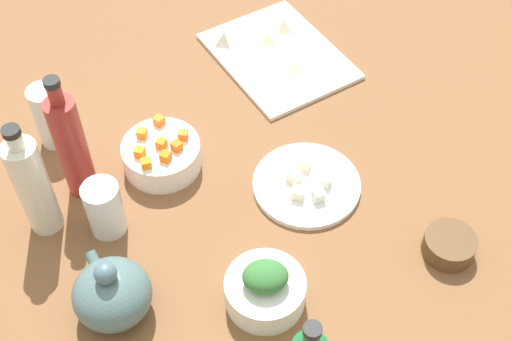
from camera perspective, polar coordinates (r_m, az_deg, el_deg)
The scene contains 29 objects.
tabletop at distance 134.37cm, azimuth -0.00°, elevation -1.77°, with size 190.00×190.00×3.00cm, color brown.
cutting_board at distance 159.38cm, azimuth 1.88°, elevation 9.54°, with size 32.70×25.29×1.00cm, color silver.
plate_tofu at distance 133.12cm, azimuth 4.25°, elevation -1.19°, with size 21.07×21.07×1.20cm, color white.
bowl_greens at distance 117.01cm, azimuth 0.77°, elevation -10.08°, with size 13.82×13.82×5.55cm, color white.
bowl_carrots at distance 135.94cm, azimuth -7.89°, elevation 1.28°, with size 15.47×15.47×5.71cm, color white.
bowl_small_side at distance 127.58cm, azimuth 15.86°, elevation -6.03°, with size 9.38×9.38×4.04cm, color brown.
teapot at distance 116.32cm, azimuth -11.97°, elevation -10.03°, with size 15.05×13.16×13.64cm.
bottle_0 at distance 128.19cm, azimuth -15.20°, elevation 2.00°, with size 5.62×5.62×28.45cm.
bottle_1 at distance 125.31cm, azimuth -18.17°, elevation -1.22°, with size 6.09×6.09×25.66cm.
drinking_glass_0 at distance 125.83cm, azimuth -12.56°, elevation -3.12°, with size 6.80×6.80×11.50cm, color white.
drinking_glass_1 at distance 142.37cm, azimuth -16.88°, elevation 4.39°, with size 6.31×6.31×13.86cm, color white.
carrot_cube_0 at distance 132.90cm, azimuth -7.93°, elevation 2.24°, with size 1.80×1.80×1.80cm, color orange.
carrot_cube_1 at distance 132.12cm, azimuth -6.66°, elevation 2.05°, with size 1.80×1.80×1.80cm, color orange.
carrot_cube_2 at distance 130.60cm, azimuth -7.59°, elevation 1.17°, with size 1.80×1.80×1.80cm, color orange.
carrot_cube_3 at distance 130.00cm, azimuth -9.17°, elevation 0.59°, with size 1.80×1.80×1.80cm, color orange.
carrot_cube_4 at distance 135.34cm, azimuth -9.54°, elevation 3.09°, with size 1.80×1.80×1.80cm, color orange.
carrot_cube_5 at distance 133.92cm, azimuth -6.11°, elevation 2.97°, with size 1.80×1.80×1.80cm, color orange.
carrot_cube_6 at distance 137.20cm, azimuth -8.12°, elevation 4.15°, with size 1.80×1.80×1.80cm, color orange.
carrot_cube_7 at distance 132.05cm, azimuth -9.72°, elevation 1.51°, with size 1.80×1.80×1.80cm, color orange.
chopped_greens_mound at distance 112.81cm, azimuth 0.79°, elevation -8.86°, with size 7.72×6.33×4.16cm, color #346D34.
tofu_cube_0 at distance 134.24cm, azimuth 4.05°, elevation 0.56°, with size 2.20×2.20×2.20cm, color #FBEAC9.
tofu_cube_1 at distance 131.99cm, azimuth 3.18°, elevation -0.54°, with size 2.20×2.20×2.20cm, color #F4E6CC.
tofu_cube_2 at distance 131.91cm, azimuth 5.77°, elevation -0.83°, with size 2.20×2.20×2.20cm, color white.
tofu_cube_3 at distance 129.53cm, azimuth 5.25°, elevation -2.08°, with size 2.20×2.20×2.20cm, color silver.
tofu_cube_4 at distance 129.58cm, azimuth 3.53°, elevation -1.89°, with size 2.20×2.20×2.20cm, color #F9EECD.
dumpling_0 at distance 161.83cm, azimuth 0.85°, elevation 11.11°, with size 4.63×3.97×2.50cm, color beige.
dumpling_1 at distance 155.42cm, azimuth 3.17°, elevation 9.00°, with size 5.96×5.40×2.18cm, color beige.
dumpling_2 at distance 161.18cm, azimuth -2.67°, elevation 11.01°, with size 4.03×3.67×3.11cm, color beige.
dumpling_3 at distance 165.31cm, azimuth 2.23°, elevation 12.12°, with size 4.31×4.09×2.81cm, color beige.
Camera 1 is at (-69.04, 45.34, 107.48)cm, focal length 47.78 mm.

